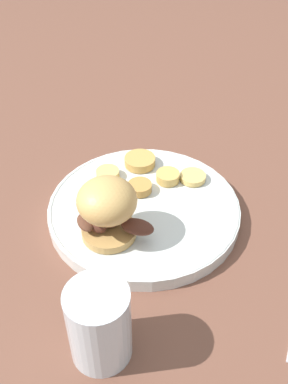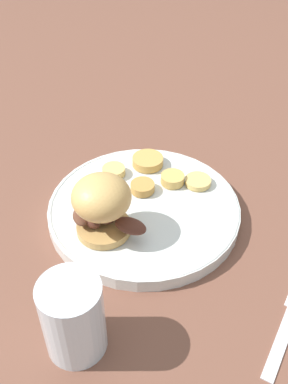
{
  "view_description": "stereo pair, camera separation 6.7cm",
  "coord_description": "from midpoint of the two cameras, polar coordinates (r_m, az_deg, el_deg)",
  "views": [
    {
      "loc": [
        -0.51,
        -0.06,
        0.49
      ],
      "look_at": [
        0.0,
        0.0,
        0.05
      ],
      "focal_mm": 42.0,
      "sensor_mm": 36.0,
      "label": 1
    },
    {
      "loc": [
        -0.49,
        -0.13,
        0.49
      ],
      "look_at": [
        0.0,
        0.0,
        0.05
      ],
      "focal_mm": 42.0,
      "sensor_mm": 36.0,
      "label": 2
    }
  ],
  "objects": [
    {
      "name": "potato_round_1",
      "position": [
        0.73,
        6.29,
        1.57
      ],
      "size": [
        0.04,
        0.04,
        0.01
      ],
      "primitive_type": "cylinder",
      "color": "tan",
      "rests_on": "dinner_plate"
    },
    {
      "name": "fork",
      "position": [
        0.62,
        20.99,
        -15.33
      ],
      "size": [
        0.17,
        0.06,
        0.0
      ],
      "color": "silver",
      "rests_on": "ground_plane"
    },
    {
      "name": "potato_round_0",
      "position": [
        0.76,
        3.01,
        3.85
      ],
      "size": [
        0.05,
        0.05,
        0.01
      ],
      "primitive_type": "cylinder",
      "color": "tan",
      "rests_on": "dinner_plate"
    },
    {
      "name": "potato_round_3",
      "position": [
        0.74,
        -1.28,
        2.6
      ],
      "size": [
        0.04,
        0.04,
        0.01
      ],
      "primitive_type": "cylinder",
      "color": "#DBB766",
      "rests_on": "dinner_plate"
    },
    {
      "name": "potato_round_4",
      "position": [
        0.71,
        2.52,
        0.52
      ],
      "size": [
        0.04,
        0.04,
        0.01
      ],
      "primitive_type": "cylinder",
      "color": "#BC8942",
      "rests_on": "dinner_plate"
    },
    {
      "name": "sandwich",
      "position": [
        0.62,
        -2.23,
        -1.74
      ],
      "size": [
        0.1,
        0.12,
        0.09
      ],
      "color": "tan",
      "rests_on": "dinner_plate"
    },
    {
      "name": "drinking_glass",
      "position": [
        0.52,
        -5.24,
        -15.81
      ],
      "size": [
        0.07,
        0.07,
        0.11
      ],
      "color": "silver",
      "rests_on": "ground_plane"
    },
    {
      "name": "potato_round_2",
      "position": [
        0.73,
        9.48,
        1.23
      ],
      "size": [
        0.04,
        0.04,
        0.01
      ],
      "primitive_type": "cylinder",
      "color": "#DBB766",
      "rests_on": "dinner_plate"
    },
    {
      "name": "ground_plane",
      "position": [
        0.71,
        2.73,
        -3.05
      ],
      "size": [
        4.0,
        4.0,
        0.0
      ],
      "primitive_type": "plane",
      "color": "brown"
    },
    {
      "name": "dinner_plate",
      "position": [
        0.7,
        2.77,
        -2.3
      ],
      "size": [
        0.3,
        0.3,
        0.02
      ],
      "color": "silver",
      "rests_on": "ground_plane"
    }
  ]
}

